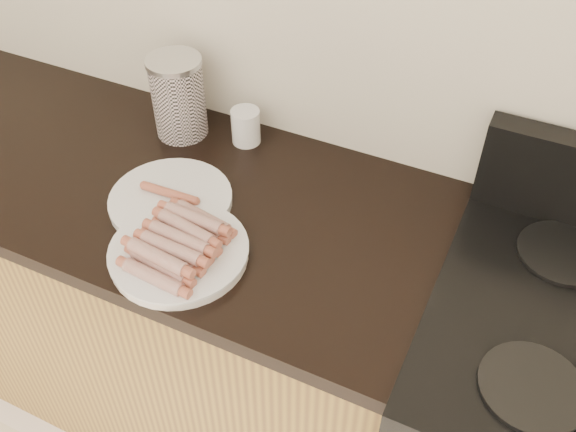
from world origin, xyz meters
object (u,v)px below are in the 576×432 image
at_px(main_plate, 179,253).
at_px(side_plate, 171,200).
at_px(canister, 178,97).
at_px(mug, 246,126).

height_order(main_plate, side_plate, same).
bearing_deg(side_plate, main_plate, -51.04).
distance_m(main_plate, side_plate, 0.17).
distance_m(main_plate, canister, 0.44).
bearing_deg(mug, canister, -168.31).
height_order(side_plate, canister, canister).
bearing_deg(side_plate, canister, 116.64).
distance_m(side_plate, canister, 0.28).
relative_size(side_plate, mug, 3.09).
relative_size(side_plate, canister, 1.33).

